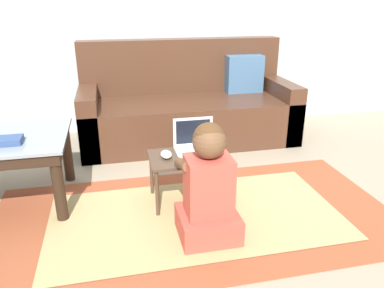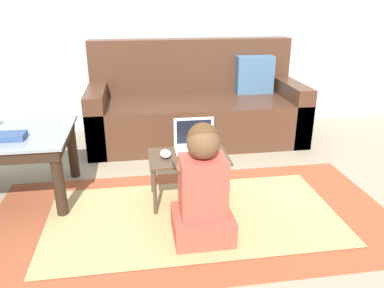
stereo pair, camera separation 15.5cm
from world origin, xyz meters
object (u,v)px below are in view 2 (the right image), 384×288
(computer_mouse, at_px, (165,154))
(laptop_desk, at_px, (188,162))
(book_on_table, at_px, (4,137))
(laptop, at_px, (196,147))
(couch, at_px, (196,108))
(person_seated, at_px, (203,189))

(computer_mouse, bearing_deg, laptop_desk, -3.04)
(laptop_desk, relative_size, book_on_table, 2.07)
(laptop, bearing_deg, couch, 80.41)
(computer_mouse, height_order, person_seated, person_seated)
(laptop, distance_m, computer_mouse, 0.21)
(laptop_desk, bearing_deg, laptop, 43.04)
(couch, relative_size, computer_mouse, 17.13)
(couch, height_order, book_on_table, couch)
(couch, relative_size, book_on_table, 7.94)
(computer_mouse, distance_m, book_on_table, 0.99)
(couch, xyz_separation_m, laptop, (-0.20, -1.15, 0.07))
(laptop_desk, relative_size, person_seated, 0.75)
(laptop_desk, bearing_deg, person_seated, -87.34)
(book_on_table, bearing_deg, computer_mouse, -5.21)
(laptop_desk, height_order, book_on_table, book_on_table)
(couch, xyz_separation_m, computer_mouse, (-0.40, -1.20, 0.05))
(couch, distance_m, book_on_table, 1.78)
(book_on_table, bearing_deg, laptop, -2.17)
(couch, height_order, computer_mouse, couch)
(laptop, relative_size, book_on_table, 1.09)
(couch, bearing_deg, person_seated, -98.15)
(person_seated, bearing_deg, computer_mouse, 111.53)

